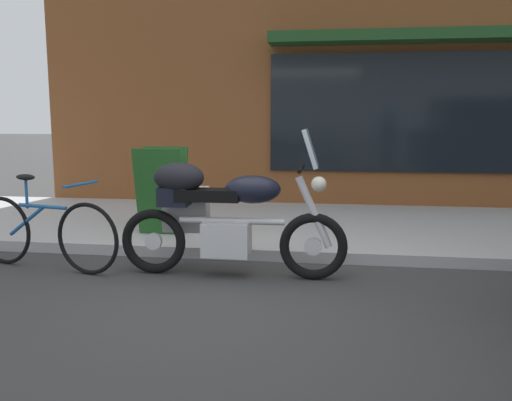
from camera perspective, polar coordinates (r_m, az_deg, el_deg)
The scene contains 4 objects.
ground_plane at distance 4.59m, azimuth -1.91°, elevation -10.28°, with size 80.00×80.00×0.00m, color #363636.
touring_motorcycle at distance 5.15m, azimuth -3.93°, elevation -1.29°, with size 2.15×0.66×1.39m.
parked_bicycle at distance 5.77m, azimuth -21.32°, elevation -3.01°, with size 1.71×0.56×0.94m.
sandwich_board_sign at distance 6.51m, azimuth -9.84°, elevation 1.01°, with size 0.55×0.43×1.02m.
Camera 1 is at (0.79, -4.27, 1.50)m, focal length 38.31 mm.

